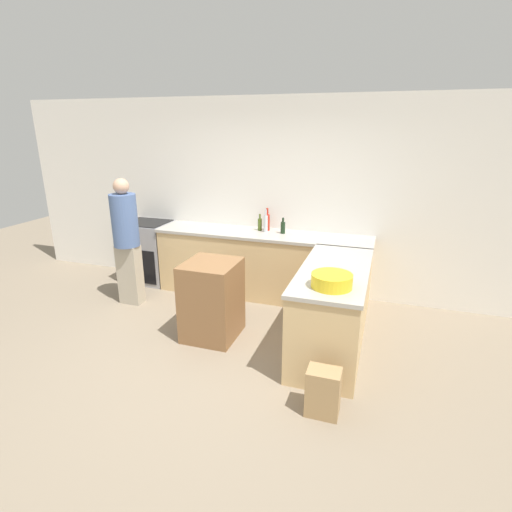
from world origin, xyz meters
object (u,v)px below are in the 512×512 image
Objects in this scene: olive_oil_bottle at (260,224)px; vinegar_bottle_clear at (266,223)px; mixing_bowl at (332,281)px; wine_bottle_dark at (283,227)px; island_table at (212,300)px; paper_bag at (323,392)px; range_oven at (149,252)px; hot_sauce_bottle at (267,222)px; person_by_range at (126,238)px.

olive_oil_bottle is 0.12m from vinegar_bottle_clear.
mixing_bowl is at bearing -54.44° from olive_oil_bottle.
vinegar_bottle_clear reaches higher than wine_bottle_dark.
island_table is 1.71m from paper_bag.
vinegar_bottle_clear is at bearing 80.90° from island_table.
mixing_bowl is 2.05m from vinegar_bottle_clear.
vinegar_bottle_clear is (1.86, 0.06, 0.58)m from range_oven.
island_table is at bearing -108.85° from wine_bottle_dark.
island_table is 1.51m from olive_oil_bottle.
hot_sauce_bottle is at bearing 81.73° from island_table.
island_table is 4.12× the size of wine_bottle_dark.
island_table is 1.51m from mixing_bowl.
mixing_bowl is 1.19× the size of vinegar_bottle_clear.
vinegar_bottle_clear is at bearing 117.98° from paper_bag.
olive_oil_bottle is at bearing 171.33° from wine_bottle_dark.
range_oven is 3.47m from mixing_bowl.
hot_sauce_bottle is at bearing 30.35° from person_by_range.
wine_bottle_dark is at bearing 24.69° from person_by_range.
vinegar_bottle_clear is 0.75× the size of paper_bag.
hot_sauce_bottle is (0.21, 1.44, 0.60)m from island_table.
mixing_bowl is at bearing -61.94° from wine_bottle_dark.
paper_bag is (0.96, -2.27, -0.79)m from wine_bottle_dark.
paper_bag is at bearing -26.28° from person_by_range.
range_oven is 3.79m from paper_bag.
mixing_bowl is at bearing -55.85° from vinegar_bottle_clear.
person_by_range reaches higher than olive_oil_bottle.
olive_oil_bottle is 0.74× the size of hot_sauce_bottle.
range_oven reaches higher than paper_bag.
range_oven is at bearing 144.22° from paper_bag.
hot_sauce_bottle reaches higher than olive_oil_bottle.
hot_sauce_bottle reaches higher than wine_bottle_dark.
paper_bag is (1.20, -2.27, -0.83)m from vinegar_bottle_clear.
wine_bottle_dark is 0.52× the size of paper_bag.
paper_bag is (1.21, -2.36, -0.83)m from hot_sauce_bottle.
vinegar_bottle_clear reaches higher than range_oven.
island_table is at bearing 146.96° from paper_bag.
island_table is 3.83× the size of olive_oil_bottle.
olive_oil_bottle is at bearing 119.35° from paper_bag.
vinegar_bottle_clear reaches higher than olive_oil_bottle.
wine_bottle_dark reaches higher than range_oven.
island_table is 1.57m from hot_sauce_bottle.
wine_bottle_dark is at bearing -8.67° from olive_oil_bottle.
wine_bottle_dark is 2.59m from paper_bag.
person_by_range is (-1.54, -0.92, -0.09)m from olive_oil_bottle.
hot_sauce_bottle reaches higher than island_table.
paper_bag is (3.07, -2.21, -0.25)m from range_oven.
range_oven is at bearing -176.39° from olive_oil_bottle.
mixing_bowl is 0.22× the size of person_by_range.
mixing_bowl is at bearing -57.11° from hot_sauce_bottle.
mixing_bowl is at bearing -16.56° from person_by_range.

